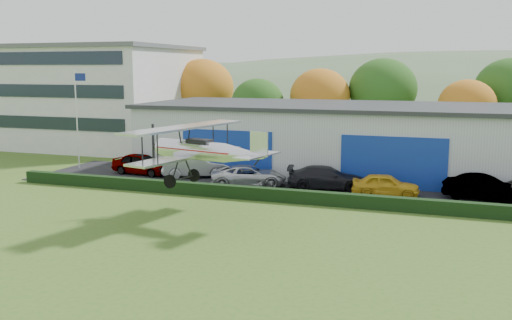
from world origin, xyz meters
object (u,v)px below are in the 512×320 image
(flagpole, at_px, (78,110))
(car_4, at_px, (386,185))
(car_3, at_px, (326,178))
(car_5, at_px, (483,188))
(car_0, at_px, (142,164))
(office_block, at_px, (89,96))
(biplane, at_px, (201,149))
(car_2, at_px, (249,176))
(hangar, at_px, (401,140))
(car_1, at_px, (197,166))

(flagpole, relative_size, car_4, 1.90)
(car_3, distance_m, car_5, 9.83)
(flagpole, height_order, car_5, flagpole)
(car_0, relative_size, car_5, 1.00)
(car_4, bearing_deg, car_5, -88.36)
(office_block, relative_size, biplane, 2.37)
(car_2, xyz_separation_m, biplane, (0.51, -8.94, 3.12))
(hangar, height_order, car_1, hangar)
(biplane, bearing_deg, car_3, 77.77)
(car_4, bearing_deg, flagpole, 78.63)
(flagpole, xyz_separation_m, car_0, (6.14, -0.75, -3.93))
(car_1, height_order, car_4, car_1)
(car_0, bearing_deg, hangar, -63.72)
(car_0, bearing_deg, car_1, -79.91)
(car_0, bearing_deg, office_block, 52.54)
(biplane, bearing_deg, car_1, 129.95)
(car_2, xyz_separation_m, car_4, (9.27, -0.10, -0.00))
(biplane, bearing_deg, car_0, 146.86)
(office_block, xyz_separation_m, car_2, (23.52, -15.26, -4.44))
(car_1, bearing_deg, car_3, -118.89)
(office_block, distance_m, car_3, 32.50)
(car_4, bearing_deg, car_0, 79.15)
(flagpole, height_order, car_0, flagpole)
(flagpole, height_order, car_4, flagpole)
(car_3, height_order, biplane, biplane)
(car_2, distance_m, car_3, 5.33)
(car_2, xyz_separation_m, car_3, (5.27, 0.83, 0.04))
(car_0, bearing_deg, car_3, -86.14)
(car_4, bearing_deg, office_block, 58.99)
(office_block, bearing_deg, car_0, -43.98)
(car_1, xyz_separation_m, biplane, (5.28, -10.72, 3.00))
(car_4, relative_size, biplane, 0.48)
(flagpole, distance_m, car_1, 11.34)
(office_block, bearing_deg, car_5, -20.69)
(car_1, distance_m, car_3, 10.08)
(hangar, relative_size, flagpole, 5.08)
(car_3, height_order, car_5, car_5)
(hangar, height_order, car_3, hangar)
(flagpole, height_order, car_3, flagpole)
(hangar, relative_size, car_3, 7.74)
(car_0, xyz_separation_m, car_2, (9.27, -1.50, -0.08))
(biplane, bearing_deg, car_2, 107.00)
(car_3, relative_size, biplane, 0.60)
(flagpole, bearing_deg, car_1, -2.55)
(hangar, distance_m, car_2, 12.70)
(flagpole, xyz_separation_m, biplane, (15.91, -11.20, -0.90))
(car_4, bearing_deg, biplane, 129.35)
(office_block, relative_size, car_0, 4.38)
(car_1, relative_size, car_5, 1.08)
(car_0, height_order, car_2, car_0)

